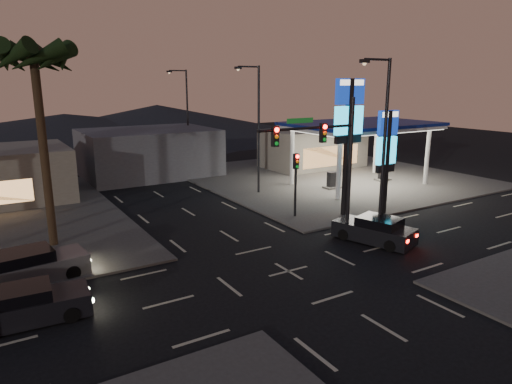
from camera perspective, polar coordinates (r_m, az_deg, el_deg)
ground at (r=22.09m, az=4.07°, el=-9.86°), size 140.00×140.00×0.00m
corner_lot_ne at (r=43.64m, az=9.03°, el=1.89°), size 24.00×24.00×0.12m
gas_station at (r=39.98m, az=13.03°, el=7.93°), size 12.20×8.20×5.47m
convenience_store at (r=48.36m, az=7.09°, el=5.42°), size 10.00×6.00×4.00m
pylon_sign_tall at (r=30.03m, az=11.52°, el=8.76°), size 2.20×0.35×9.00m
pylon_sign_short at (r=31.27m, az=16.00°, el=5.49°), size 1.60×0.35×7.00m
traffic_signal_mast at (r=24.41m, az=8.78°, el=5.07°), size 6.10×0.39×8.00m
pedestal_signal at (r=29.73m, az=5.01°, el=2.18°), size 0.32×0.39×4.30m
streetlight_near at (r=25.72m, az=15.47°, el=6.27°), size 2.14×0.25×10.00m
streetlight_mid at (r=35.83m, az=0.06°, el=8.68°), size 2.14×0.25×10.00m
streetlight_far at (r=48.29m, az=-8.79°, el=9.79°), size 2.14×0.25×10.00m
palm_a at (r=26.10m, az=-25.93°, el=13.70°), size 4.41×4.41×10.86m
building_far_mid at (r=45.12m, az=-13.27°, el=4.84°), size 12.00×9.00×4.40m
hill_right at (r=81.26m, az=-12.20°, el=8.84°), size 50.00×50.00×5.00m
hill_center at (r=77.65m, az=-22.75°, el=7.52°), size 60.00×60.00×4.00m
car_lane_a_front at (r=19.50m, az=-26.59°, el=-12.56°), size 4.41×2.05×1.41m
car_lane_b_front at (r=23.02m, az=-26.28°, el=-8.40°), size 4.84×2.43×1.53m
suv_station at (r=26.48m, az=14.66°, el=-4.66°), size 3.10×4.77×1.48m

